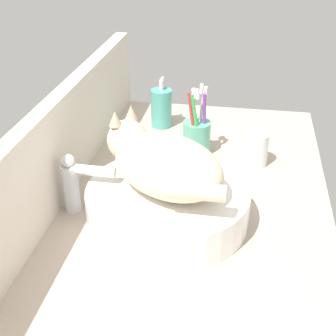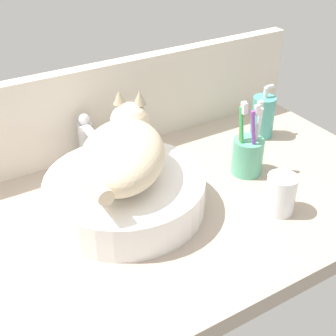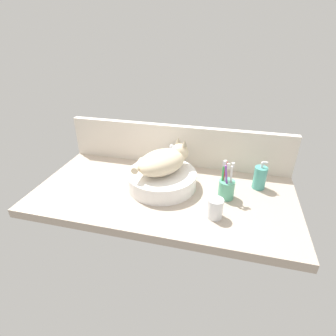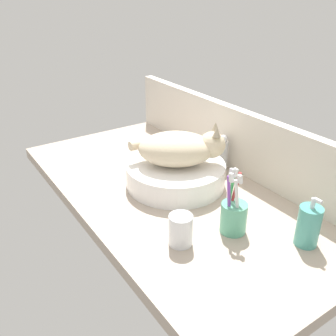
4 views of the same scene
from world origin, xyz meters
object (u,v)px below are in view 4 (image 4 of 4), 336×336
at_px(faucet, 221,152).
at_px(water_glass, 181,232).
at_px(toothbrush_cup, 233,215).
at_px(cat, 180,148).
at_px(soap_dispenser, 308,226).
at_px(sink_basin, 176,174).

height_order(faucet, water_glass, faucet).
bearing_deg(toothbrush_cup, cat, 173.44).
xyz_separation_m(cat, soap_dispenser, (0.46, 0.09, -0.08)).
relative_size(cat, faucet, 2.22).
xyz_separation_m(faucet, soap_dispenser, (0.46, -0.10, -0.02)).
bearing_deg(sink_basin, water_glass, -32.69).
height_order(soap_dispenser, toothbrush_cup, toothbrush_cup).
relative_size(soap_dispenser, water_glass, 1.68).
bearing_deg(cat, faucet, 91.78).
xyz_separation_m(faucet, water_glass, (0.27, -0.37, -0.04)).
xyz_separation_m(sink_basin, cat, (0.01, 0.01, 0.10)).
distance_m(faucet, water_glass, 0.47).
relative_size(sink_basin, faucet, 2.48).
distance_m(faucet, soap_dispenser, 0.47).
distance_m(sink_basin, water_glass, 0.33).
bearing_deg(toothbrush_cup, sink_basin, 175.73).
bearing_deg(water_glass, soap_dispenser, 55.85).
distance_m(cat, faucet, 0.20).
bearing_deg(soap_dispenser, sink_basin, -167.85).
bearing_deg(faucet, toothbrush_cup, -35.57).
height_order(sink_basin, cat, cat).
distance_m(soap_dispenser, toothbrush_cup, 0.20).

